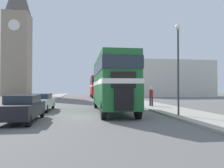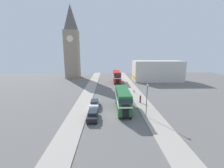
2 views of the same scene
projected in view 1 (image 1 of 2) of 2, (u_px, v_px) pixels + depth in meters
ground_plane at (91, 117)px, 13.95m from camera, size 120.00×120.00×0.00m
sidewalk_right at (190, 115)px, 14.84m from camera, size 3.50×120.00×0.12m
double_decker_bus at (112, 80)px, 16.96m from camera, size 2.39×9.91×4.14m
bus_distant at (97, 85)px, 45.29m from camera, size 2.55×9.98×4.35m
car_parked_near at (23, 108)px, 12.12m from camera, size 1.68×4.47×1.47m
car_parked_mid at (40, 102)px, 18.01m from camera, size 1.75×4.65×1.41m
pedestrian_walking at (151, 95)px, 21.45m from camera, size 0.37×0.37×1.83m
bicycle_on_pavement at (133, 98)px, 30.28m from camera, size 0.05×1.76×0.78m
street_lamp at (178, 55)px, 13.98m from camera, size 0.36×0.36×5.86m
church_tower at (18, 32)px, 55.48m from camera, size 6.28×6.28×31.71m
shop_building_block at (168, 79)px, 50.50m from camera, size 19.37×8.36×8.09m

